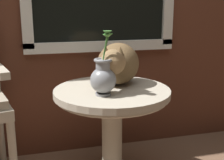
% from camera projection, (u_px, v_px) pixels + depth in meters
% --- Properties ---
extents(wicker_side_table, '(0.63, 0.63, 0.58)m').
position_uv_depth(wicker_side_table, '(112.00, 118.00, 1.66)').
color(wicker_side_table, '#B2A893').
rests_on(wicker_side_table, ground_plane).
extents(cat, '(0.33, 0.53, 0.24)m').
position_uv_depth(cat, '(118.00, 64.00, 1.68)').
color(cat, brown).
rests_on(cat, wicker_side_table).
extents(pewter_vase_with_ivy, '(0.13, 0.13, 0.32)m').
position_uv_depth(pewter_vase_with_ivy, '(103.00, 76.00, 1.48)').
color(pewter_vase_with_ivy, gray).
rests_on(pewter_vase_with_ivy, wicker_side_table).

